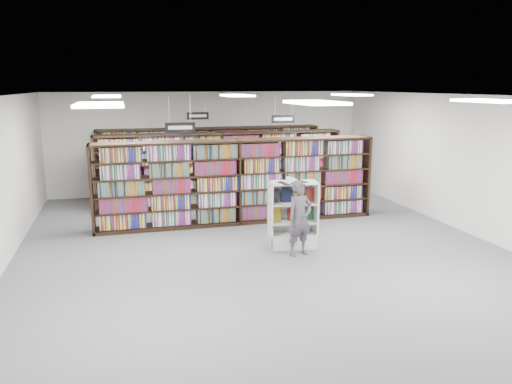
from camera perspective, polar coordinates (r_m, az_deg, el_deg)
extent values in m
plane|color=#505055|center=(10.79, 0.39, -6.28)|extent=(12.00, 12.00, 0.00)
cube|color=white|center=(10.24, 0.41, 10.96)|extent=(10.00, 12.00, 0.10)
cube|color=silver|center=(16.20, -5.37, 5.68)|extent=(10.00, 0.10, 3.20)
cube|color=silver|center=(5.08, 19.27, -9.47)|extent=(10.00, 0.10, 3.20)
cube|color=silver|center=(12.68, 22.74, 2.99)|extent=(0.10, 12.00, 3.20)
cube|color=black|center=(12.40, -2.10, 1.17)|extent=(7.00, 0.60, 2.10)
cube|color=maroon|center=(12.40, -2.10, 1.17)|extent=(6.88, 0.42, 1.98)
cube|color=black|center=(14.33, -3.93, 2.64)|extent=(7.00, 0.60, 2.10)
cube|color=maroon|center=(14.33, -3.93, 2.64)|extent=(6.88, 0.42, 1.98)
cube|color=black|center=(15.98, -5.15, 3.61)|extent=(7.00, 0.60, 2.10)
cube|color=maroon|center=(15.98, -5.15, 3.61)|extent=(6.88, 0.42, 1.98)
cylinder|color=#B2B2B7|center=(10.92, -9.93, 9.34)|extent=(0.01, 0.01, 0.58)
cylinder|color=#B2B2B7|center=(10.97, -7.53, 9.43)|extent=(0.01, 0.01, 0.58)
cube|color=black|center=(10.97, -8.66, 7.30)|extent=(0.65, 0.02, 0.22)
cube|color=white|center=(10.96, -8.65, 7.29)|extent=(0.52, 0.00, 0.08)
cylinder|color=#B2B2B7|center=(13.49, 2.20, 10.01)|extent=(0.01, 0.01, 0.58)
cylinder|color=#B2B2B7|center=(13.63, 4.05, 10.02)|extent=(0.01, 0.01, 0.58)
cube|color=black|center=(13.58, 3.11, 8.33)|extent=(0.65, 0.02, 0.22)
cube|color=white|center=(13.57, 3.12, 8.33)|extent=(0.52, 0.00, 0.08)
cylinder|color=#B2B2B7|center=(15.01, -7.58, 10.14)|extent=(0.01, 0.01, 0.58)
cylinder|color=#B2B2B7|center=(15.07, -5.84, 10.19)|extent=(0.01, 0.01, 0.58)
cube|color=black|center=(15.06, -6.67, 8.64)|extent=(0.65, 0.02, 0.22)
cube|color=white|center=(15.05, -6.66, 8.64)|extent=(0.52, 0.00, 0.08)
cube|color=white|center=(6.87, -17.44, 9.48)|extent=(0.60, 1.20, 0.04)
cube|color=white|center=(7.40, 6.81, 10.10)|extent=(0.60, 1.20, 0.04)
cube|color=white|center=(8.97, 25.14, 9.40)|extent=(0.60, 1.20, 0.04)
cube|color=white|center=(11.86, -16.68, 10.44)|extent=(0.60, 1.20, 0.04)
cube|color=white|center=(12.18, -2.18, 10.96)|extent=(0.60, 1.20, 0.04)
cube|color=white|center=(13.19, 10.85, 10.85)|extent=(0.60, 1.20, 0.04)
cube|color=silver|center=(10.78, 4.19, -5.48)|extent=(1.07, 0.63, 0.30)
cube|color=silver|center=(10.54, 1.64, -2.71)|extent=(0.10, 0.51, 1.42)
cube|color=silver|center=(10.74, 6.78, -2.50)|extent=(0.10, 0.51, 1.42)
cube|color=silver|center=(10.85, 3.97, -2.29)|extent=(1.01, 0.16, 1.42)
cube|color=silver|center=(10.47, 4.29, 1.08)|extent=(1.07, 0.63, 0.03)
cube|color=silver|center=(10.67, 4.22, -3.40)|extent=(0.99, 0.58, 0.02)
cube|color=silver|center=(10.57, 4.26, -1.28)|extent=(0.99, 0.58, 0.02)
cube|color=black|center=(10.50, 2.14, -0.41)|extent=(0.21, 0.10, 0.31)
cube|color=black|center=(10.55, 3.53, -0.37)|extent=(0.21, 0.10, 0.31)
cube|color=gold|center=(10.61, 4.89, -0.32)|extent=(0.21, 0.10, 0.31)
cube|color=maroon|center=(10.66, 6.25, -0.28)|extent=(0.21, 0.10, 0.31)
cube|color=gold|center=(10.61, 2.23, -2.60)|extent=(0.23, 0.09, 0.29)
cube|color=maroon|center=(10.68, 4.18, -2.53)|extent=(0.23, 0.09, 0.29)
cube|color=#205529|center=(10.76, 6.09, -2.45)|extent=(0.23, 0.09, 0.29)
cube|color=black|center=(10.40, 4.20, 1.13)|extent=(0.62, 0.44, 0.01)
cube|color=white|center=(10.36, 3.49, 1.14)|extent=(0.31, 0.35, 0.05)
cube|color=white|center=(10.45, 4.90, 1.22)|extent=(0.31, 0.35, 0.07)
cylinder|color=white|center=(10.39, 4.10, 1.40)|extent=(0.16, 0.30, 0.10)
imported|color=#4B4751|center=(10.13, 5.02, -3.01)|extent=(0.65, 0.51, 1.55)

